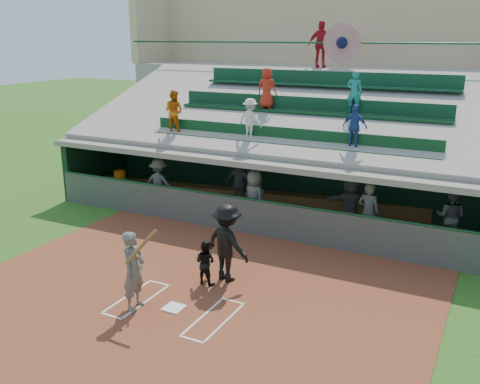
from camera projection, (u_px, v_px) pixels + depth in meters
The scene contains 20 objects.
ground at pixel (174, 309), 11.94m from camera, with size 100.00×100.00×0.00m, color #275718.
dirt_slab at pixel (186, 299), 12.36m from camera, with size 11.00×9.00×0.02m, color brown.
home_plate at pixel (174, 308), 11.93m from camera, with size 0.43×0.43×0.03m, color white.
batters_box_chalk at pixel (174, 308), 11.93m from camera, with size 2.65×1.85×0.01m.
dugout_floor at pixel (288, 219), 17.71m from camera, with size 16.00×3.50×0.04m, color gray.
concourse_slab at pixel (348, 122), 22.84m from camera, with size 20.00×3.00×4.60m, color gray.
grandstand at pixel (326, 134), 20.29m from camera, with size 20.40×10.40×7.80m.
batter_at_plate at pixel (134, 270), 11.72m from camera, with size 0.88×0.77×1.95m.
catcher at pixel (205, 262), 13.00m from camera, with size 0.54×0.42×1.10m, color black.
home_umpire at pixel (227, 243), 13.08m from camera, with size 1.27×0.73×1.96m, color black.
dugout_bench at pixel (303, 202), 18.64m from camera, with size 16.47×0.49×0.49m, color olive.
white_table at pixel (120, 191), 19.56m from camera, with size 0.80×0.60×0.70m, color white.
water_cooler at pixel (120, 176), 19.41m from camera, with size 0.42×0.42×0.42m, color #C7600B.
dugout_player_a at pixel (159, 183), 18.65m from camera, with size 1.13×0.65×1.75m, color #5E605B.
dugout_player_b at pixel (240, 184), 18.50m from camera, with size 1.05×0.44×1.80m, color #595B56.
dugout_player_c at pixel (254, 198), 16.87m from camera, with size 0.88×0.57×1.80m, color #60635D.
dugout_player_d at pixel (350, 203), 16.45m from camera, with size 1.60×0.51×1.73m, color #535651.
dugout_player_e at pixel (368, 213), 15.49m from camera, with size 0.66×0.43×1.81m, color #555853.
dugout_player_f at pixel (451, 217), 15.32m from camera, with size 0.81×0.63×1.67m, color #5B5E59.
concourse_staff_a at pixel (321, 44), 21.46m from camera, with size 1.08×0.45×1.84m, color #AC131F.
Camera 1 is at (6.17, -8.88, 5.89)m, focal length 40.00 mm.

